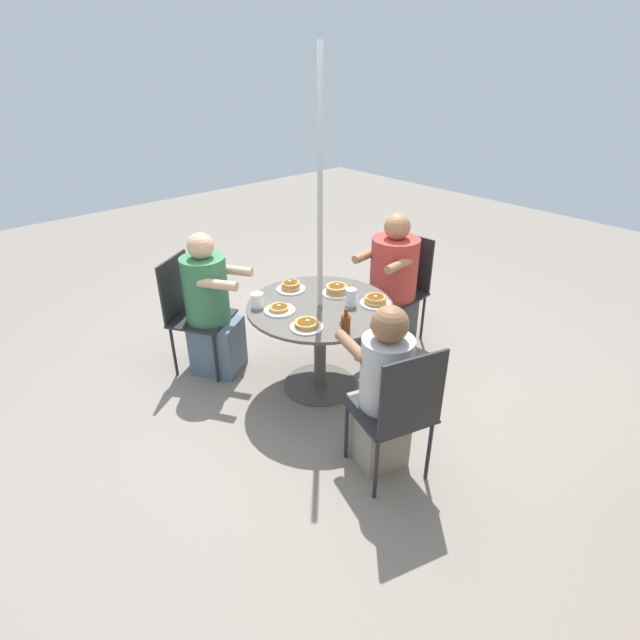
{
  "coord_description": "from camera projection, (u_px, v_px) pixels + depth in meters",
  "views": [
    {
      "loc": [
        2.15,
        2.39,
        2.3
      ],
      "look_at": [
        0.0,
        0.0,
        0.58
      ],
      "focal_mm": 28.0,
      "sensor_mm": 36.0,
      "label": 1
    }
  ],
  "objects": [
    {
      "name": "ground_plane",
      "position": [
        320.0,
        385.0,
        3.92
      ],
      "size": [
        12.0,
        12.0,
        0.0
      ],
      "primitive_type": "plane",
      "color": "gray"
    },
    {
      "name": "patio_table",
      "position": [
        320.0,
        324.0,
        3.66
      ],
      "size": [
        1.06,
        1.06,
        0.7
      ],
      "color": "#4C4742",
      "rests_on": "ground"
    },
    {
      "name": "umbrella_pole",
      "position": [
        320.0,
        241.0,
        3.36
      ],
      "size": [
        0.04,
        0.04,
        2.37
      ],
      "primitive_type": "cylinder",
      "color": "#ADADB2",
      "rests_on": "ground"
    },
    {
      "name": "patio_chair_north",
      "position": [
        191.0,
        308.0,
        3.92
      ],
      "size": [
        0.59,
        0.59,
        0.94
      ],
      "rotation": [
        0.0,
        0.0,
        0.56
      ],
      "color": "#232326",
      "rests_on": "ground"
    },
    {
      "name": "diner_north",
      "position": [
        211.0,
        311.0,
        3.88
      ],
      "size": [
        0.53,
        0.57,
        1.16
      ],
      "rotation": [
        0.0,
        0.0,
        0.56
      ],
      "color": "slate",
      "rests_on": "ground"
    },
    {
      "name": "patio_chair_east",
      "position": [
        399.0,
        408.0,
        2.82
      ],
      "size": [
        0.53,
        0.53,
        0.94
      ],
      "rotation": [
        0.0,
        0.0,
        -3.44
      ],
      "color": "#232326",
      "rests_on": "ground"
    },
    {
      "name": "diner_east",
      "position": [
        382.0,
        393.0,
        2.96
      ],
      "size": [
        0.43,
        0.53,
        1.1
      ],
      "rotation": [
        0.0,
        0.0,
        -3.44
      ],
      "color": "gray",
      "rests_on": "ground"
    },
    {
      "name": "patio_chair_south",
      "position": [
        403.0,
        283.0,
        4.35
      ],
      "size": [
        0.46,
        0.46,
        0.94
      ],
      "rotation": [
        0.0,
        0.0,
        -1.48
      ],
      "color": "#232326",
      "rests_on": "ground"
    },
    {
      "name": "diner_south",
      "position": [
        391.0,
        289.0,
        4.23
      ],
      "size": [
        0.54,
        0.42,
        1.18
      ],
      "rotation": [
        0.0,
        0.0,
        -1.48
      ],
      "color": "#3D3D42",
      "rests_on": "ground"
    },
    {
      "name": "pancake_plate_a",
      "position": [
        279.0,
        309.0,
        3.49
      ],
      "size": [
        0.22,
        0.22,
        0.05
      ],
      "color": "white",
      "rests_on": "patio_table"
    },
    {
      "name": "pancake_plate_b",
      "position": [
        337.0,
        290.0,
        3.73
      ],
      "size": [
        0.22,
        0.22,
        0.08
      ],
      "color": "white",
      "rests_on": "patio_table"
    },
    {
      "name": "pancake_plate_c",
      "position": [
        375.0,
        301.0,
        3.58
      ],
      "size": [
        0.22,
        0.22,
        0.07
      ],
      "color": "white",
      "rests_on": "patio_table"
    },
    {
      "name": "pancake_plate_d",
      "position": [
        291.0,
        287.0,
        3.8
      ],
      "size": [
        0.22,
        0.22,
        0.08
      ],
      "color": "white",
      "rests_on": "patio_table"
    },
    {
      "name": "pancake_plate_e",
      "position": [
        307.0,
        325.0,
        3.27
      ],
      "size": [
        0.22,
        0.22,
        0.06
      ],
      "color": "white",
      "rests_on": "patio_table"
    },
    {
      "name": "syrup_bottle",
      "position": [
        346.0,
        323.0,
        3.2
      ],
      "size": [
        0.09,
        0.06,
        0.17
      ],
      "color": "#602D0F",
      "rests_on": "patio_table"
    },
    {
      "name": "coffee_cup",
      "position": [
        257.0,
        300.0,
        3.53
      ],
      "size": [
        0.09,
        0.09,
        0.11
      ],
      "color": "white",
      "rests_on": "patio_table"
    },
    {
      "name": "drinking_glass_a",
      "position": [
        351.0,
        297.0,
        3.54
      ],
      "size": [
        0.08,
        0.08,
        0.13
      ],
      "primitive_type": "cylinder",
      "color": "silver",
      "rests_on": "patio_table"
    }
  ]
}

